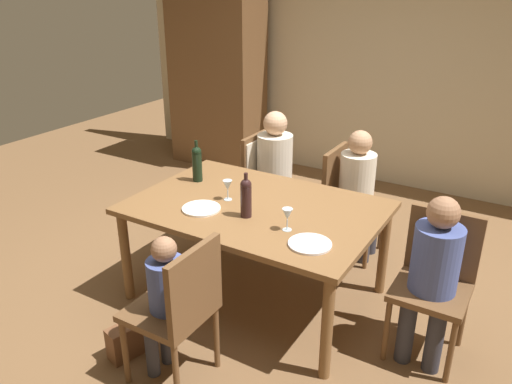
# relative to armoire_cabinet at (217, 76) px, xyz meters

# --- Properties ---
(ground_plane) EXTENTS (10.00, 10.00, 0.00)m
(ground_plane) POSITION_rel_armoire_cabinet_xyz_m (1.96, -2.34, -1.10)
(ground_plane) COLOR brown
(rear_room_partition) EXTENTS (6.40, 0.12, 2.70)m
(rear_room_partition) POSITION_rel_armoire_cabinet_xyz_m (1.96, 0.45, 0.25)
(rear_room_partition) COLOR beige
(rear_room_partition) RESTS_ON ground_plane
(armoire_cabinet) EXTENTS (1.18, 0.62, 2.18)m
(armoire_cabinet) POSITION_rel_armoire_cabinet_xyz_m (0.00, 0.00, 0.00)
(armoire_cabinet) COLOR brown
(armoire_cabinet) RESTS_ON ground_plane
(dining_table) EXTENTS (1.72, 1.18, 0.74)m
(dining_table) POSITION_rel_armoire_cabinet_xyz_m (1.96, -2.34, -0.43)
(dining_table) COLOR brown
(dining_table) RESTS_ON ground_plane
(chair_right_end) EXTENTS (0.44, 0.44, 0.92)m
(chair_right_end) POSITION_rel_armoire_cabinet_xyz_m (3.20, -2.25, -0.56)
(chair_right_end) COLOR brown
(chair_right_end) RESTS_ON ground_plane
(chair_far_left) EXTENTS (0.45, 0.44, 0.92)m
(chair_far_left) POSITION_rel_armoire_cabinet_xyz_m (1.45, -1.37, -0.50)
(chair_far_left) COLOR brown
(chair_far_left) RESTS_ON ground_plane
(chair_far_right) EXTENTS (0.44, 0.44, 0.92)m
(chair_far_right) POSITION_rel_armoire_cabinet_xyz_m (2.26, -1.37, -0.56)
(chair_far_right) COLOR brown
(chair_far_right) RESTS_ON ground_plane
(chair_near) EXTENTS (0.44, 0.44, 0.92)m
(chair_near) POSITION_rel_armoire_cabinet_xyz_m (2.05, -3.31, -0.56)
(chair_near) COLOR brown
(chair_near) RESTS_ON ground_plane
(person_woman_host) EXTENTS (0.28, 0.33, 1.09)m
(person_woman_host) POSITION_rel_armoire_cabinet_xyz_m (3.20, -2.37, -0.46)
(person_woman_host) COLOR #33333D
(person_woman_host) RESTS_ON ground_plane
(person_man_bearded) EXTENTS (0.36, 0.32, 1.16)m
(person_man_bearded) POSITION_rel_armoire_cabinet_xyz_m (1.60, -1.37, -0.43)
(person_man_bearded) COLOR #33333D
(person_man_bearded) RESTS_ON ground_plane
(person_man_guest) EXTENTS (0.34, 0.29, 1.10)m
(person_man_guest) POSITION_rel_armoire_cabinet_xyz_m (2.37, -1.37, -0.46)
(person_man_guest) COLOR #33333D
(person_man_guest) RESTS_ON ground_plane
(person_child_small) EXTENTS (0.25, 0.22, 0.94)m
(person_child_small) POSITION_rel_armoire_cabinet_xyz_m (1.94, -3.31, -0.54)
(person_child_small) COLOR #33333D
(person_child_small) RESTS_ON ground_plane
(wine_bottle_tall_green) EXTENTS (0.08, 0.08, 0.33)m
(wine_bottle_tall_green) POSITION_rel_armoire_cabinet_xyz_m (1.33, -2.18, -0.20)
(wine_bottle_tall_green) COLOR black
(wine_bottle_tall_green) RESTS_ON dining_table
(wine_bottle_dark_red) EXTENTS (0.08, 0.08, 0.31)m
(wine_bottle_dark_red) POSITION_rel_armoire_cabinet_xyz_m (2.00, -2.53, -0.21)
(wine_bottle_dark_red) COLOR black
(wine_bottle_dark_red) RESTS_ON dining_table
(wine_glass_near_left) EXTENTS (0.07, 0.07, 0.15)m
(wine_glass_near_left) POSITION_rel_armoire_cabinet_xyz_m (2.32, -2.56, -0.25)
(wine_glass_near_left) COLOR silver
(wine_glass_near_left) RESTS_ON dining_table
(wine_glass_centre) EXTENTS (0.07, 0.07, 0.15)m
(wine_glass_centre) POSITION_rel_armoire_cabinet_xyz_m (1.74, -2.36, -0.25)
(wine_glass_centre) COLOR silver
(wine_glass_centre) RESTS_ON dining_table
(dinner_plate_host) EXTENTS (0.26, 0.26, 0.01)m
(dinner_plate_host) POSITION_rel_armoire_cabinet_xyz_m (2.53, -2.66, -0.35)
(dinner_plate_host) COLOR white
(dinner_plate_host) RESTS_ON dining_table
(dinner_plate_guest_left) EXTENTS (0.27, 0.27, 0.01)m
(dinner_plate_guest_left) POSITION_rel_armoire_cabinet_xyz_m (1.67, -2.60, -0.35)
(dinner_plate_guest_left) COLOR white
(dinner_plate_guest_left) RESTS_ON dining_table
(handbag) EXTENTS (0.19, 0.30, 0.22)m
(handbag) POSITION_rel_armoire_cabinet_xyz_m (1.61, -3.31, -0.99)
(handbag) COLOR brown
(handbag) RESTS_ON ground_plane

